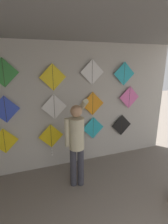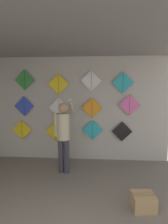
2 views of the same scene
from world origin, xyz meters
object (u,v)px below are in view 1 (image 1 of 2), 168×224
(kite_1, at_px, (51,138))
(kite_5, at_px, (54,107))
(shopkeeper, at_px, (76,139))
(kite_7, at_px, (129,97))
(kite_4, at_px, (5,109))
(kite_8, at_px, (3,73))
(kite_0, at_px, (4,141))
(kite_11, at_px, (124,74))
(kite_6, at_px, (93,104))
(kite_3, at_px, (122,125))
(kite_10, at_px, (92,72))
(kite_2, at_px, (93,128))
(kite_9, at_px, (53,77))

(kite_1, xyz_separation_m, kite_5, (0.10, 0.00, 0.70))
(shopkeeper, height_order, kite_7, kite_7)
(kite_4, xyz_separation_m, kite_8, (0.05, 0.00, 0.70))
(kite_0, xyz_separation_m, kite_8, (0.14, 0.00, 1.37))
(kite_1, xyz_separation_m, kite_11, (1.79, 0.00, 1.36))
(kite_6, bearing_deg, shopkeeper, -130.30)
(kite_1, height_order, kite_3, kite_3)
(kite_5, height_order, kite_7, kite_7)
(kite_0, bearing_deg, kite_1, -0.06)
(kite_10, bearing_deg, kite_2, 0.00)
(kite_6, xyz_separation_m, kite_10, (-0.02, 0.00, 0.71))
(kite_5, bearing_deg, shopkeeper, -71.00)
(kite_7, bearing_deg, kite_4, 180.00)
(kite_10, bearing_deg, shopkeeper, -129.34)
(kite_3, bearing_deg, kite_9, 180.00)
(shopkeeper, xyz_separation_m, kite_0, (-1.31, 0.75, -0.16))
(kite_4, height_order, kite_11, kite_11)
(kite_7, height_order, kite_9, kite_9)
(kite_5, distance_m, kite_10, 1.13)
(kite_6, distance_m, kite_9, 1.09)
(kite_3, height_order, kite_7, kite_7)
(kite_2, distance_m, kite_10, 1.32)
(shopkeeper, distance_m, kite_9, 1.35)
(kite_2, xyz_separation_m, kite_6, (-0.02, 0.00, 0.60))
(kite_1, bearing_deg, kite_6, 0.06)
(kite_6, bearing_deg, kite_8, 180.00)
(kite_8, bearing_deg, kite_10, 0.00)
(kite_3, relative_size, kite_6, 1.00)
(kite_0, distance_m, kite_2, 1.97)
(kite_5, bearing_deg, kite_7, 0.00)
(kite_1, bearing_deg, shopkeeper, -64.22)
(kite_8, xyz_separation_m, kite_11, (2.60, 0.00, -0.08))
(kite_7, xyz_separation_m, kite_8, (-2.79, 0.00, 0.66))
(kite_10, bearing_deg, kite_4, 180.00)
(kite_1, height_order, kite_4, kite_4)
(kite_0, distance_m, kite_1, 0.96)
(kite_1, bearing_deg, kite_4, 179.93)
(kite_0, height_order, kite_3, same)
(kite_7, height_order, kite_11, kite_11)
(kite_0, bearing_deg, kite_10, 0.00)
(kite_6, xyz_separation_m, kite_9, (-0.89, 0.00, 0.63))
(shopkeeper, height_order, kite_5, shopkeeper)
(kite_2, bearing_deg, kite_9, 180.00)
(kite_4, relative_size, kite_10, 1.00)
(kite_1, distance_m, kite_10, 1.72)
(kite_1, bearing_deg, kite_7, 0.03)
(kite_0, xyz_separation_m, kite_10, (1.93, 0.00, 1.34))
(kite_8, distance_m, kite_11, 2.61)
(kite_6, relative_size, kite_11, 1.00)
(kite_4, xyz_separation_m, kite_9, (0.96, 0.00, 0.59))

